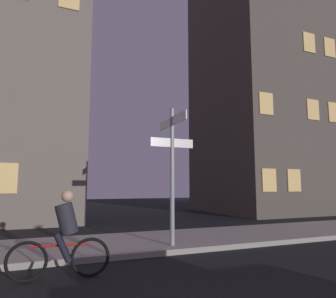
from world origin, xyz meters
The scene contains 4 objects.
sidewalk_kerb centered at (0.00, 7.25, 0.07)m, with size 40.00×3.18×0.14m, color gray.
signpost centered at (1.14, 6.15, 2.34)m, with size 1.26×1.78×3.68m.
cyclist centered at (-1.71, 4.65, 0.75)m, with size 1.82×0.35×1.61m.
building_right_block centered at (12.27, 15.02, 9.66)m, with size 8.48×7.53×19.33m.
Camera 1 is at (-2.19, -1.46, 1.69)m, focal length 32.87 mm.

